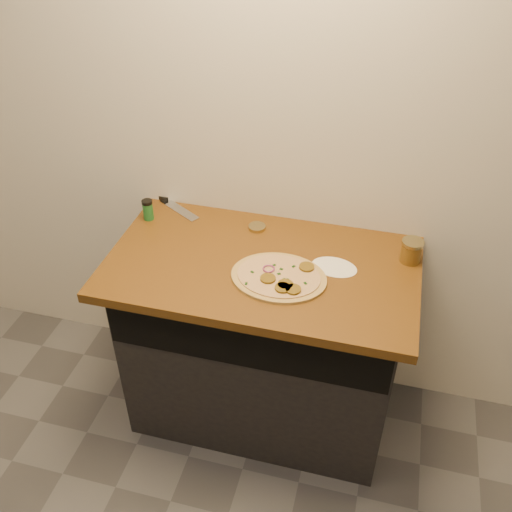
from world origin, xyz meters
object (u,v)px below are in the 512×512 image
(pizza, at_px, (279,277))
(chefs_knife, at_px, (168,202))
(spice_shaker, at_px, (148,210))
(salsa_jar, at_px, (411,251))

(pizza, bearing_deg, chefs_knife, 146.52)
(chefs_knife, xyz_separation_m, spice_shaker, (-0.03, -0.14, 0.04))
(pizza, xyz_separation_m, spice_shaker, (-0.63, 0.26, 0.04))
(chefs_knife, relative_size, salsa_jar, 3.31)
(pizza, distance_m, salsa_jar, 0.52)
(spice_shaker, bearing_deg, salsa_jar, -0.93)
(spice_shaker, bearing_deg, chefs_knife, 77.98)
(pizza, xyz_separation_m, salsa_jar, (0.46, 0.24, 0.04))
(chefs_knife, relative_size, spice_shaker, 3.33)
(salsa_jar, bearing_deg, spice_shaker, 179.07)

